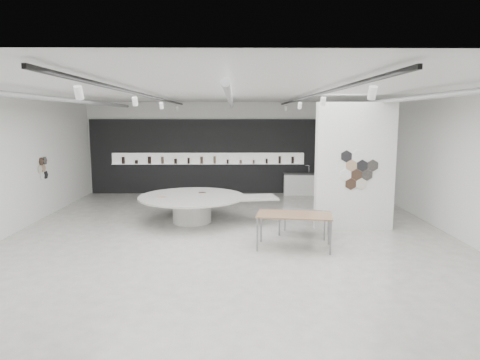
{
  "coord_description": "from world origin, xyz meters",
  "views": [
    {
      "loc": [
        0.12,
        -10.93,
        3.19
      ],
      "look_at": [
        0.26,
        1.2,
        1.4
      ],
      "focal_mm": 32.0,
      "sensor_mm": 36.0,
      "label": 1
    }
  ],
  "objects_px": {
    "kitchen_counter": "(302,184)",
    "partition_column": "(355,167)",
    "display_island": "(194,205)",
    "sample_table_wood": "(294,217)",
    "sample_table_stone": "(304,213)"
  },
  "relations": [
    {
      "from": "kitchen_counter",
      "to": "partition_column",
      "type": "bearing_deg",
      "value": -80.3
    },
    {
      "from": "display_island",
      "to": "kitchen_counter",
      "type": "relative_size",
      "value": 2.84
    },
    {
      "from": "partition_column",
      "to": "sample_table_wood",
      "type": "distance_m",
      "value": 2.81
    },
    {
      "from": "partition_column",
      "to": "kitchen_counter",
      "type": "relative_size",
      "value": 2.29
    },
    {
      "from": "partition_column",
      "to": "display_island",
      "type": "height_order",
      "value": "partition_column"
    },
    {
      "from": "display_island",
      "to": "sample_table_wood",
      "type": "bearing_deg",
      "value": -53.1
    },
    {
      "from": "display_island",
      "to": "sample_table_stone",
      "type": "height_order",
      "value": "display_island"
    },
    {
      "from": "display_island",
      "to": "kitchen_counter",
      "type": "bearing_deg",
      "value": 40.42
    },
    {
      "from": "partition_column",
      "to": "display_island",
      "type": "relative_size",
      "value": 0.81
    },
    {
      "from": "sample_table_stone",
      "to": "kitchen_counter",
      "type": "distance_m",
      "value": 6.25
    },
    {
      "from": "sample_table_wood",
      "to": "sample_table_stone",
      "type": "height_order",
      "value": "sample_table_wood"
    },
    {
      "from": "sample_table_wood",
      "to": "kitchen_counter",
      "type": "xyz_separation_m",
      "value": [
        1.34,
        7.31,
        -0.35
      ]
    },
    {
      "from": "sample_table_stone",
      "to": "display_island",
      "type": "bearing_deg",
      "value": 154.28
    },
    {
      "from": "partition_column",
      "to": "sample_table_wood",
      "type": "height_order",
      "value": "partition_column"
    },
    {
      "from": "display_island",
      "to": "sample_table_wood",
      "type": "relative_size",
      "value": 2.31
    }
  ]
}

